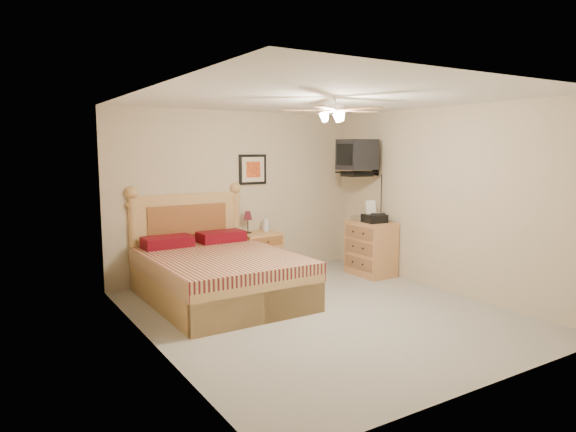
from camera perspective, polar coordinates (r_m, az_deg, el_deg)
name	(u,v)px	position (r m, az deg, el deg)	size (l,w,h in m)	color
floor	(322,313)	(6.21, 3.80, -10.71)	(4.50, 4.50, 0.00)	gray
ceiling	(324,98)	(5.93, 4.01, 12.91)	(4.00, 4.50, 0.04)	white
wall_back	(237,194)	(7.87, -5.73, 2.44)	(4.00, 0.04, 2.50)	#BDAB8B
wall_front	(490,237)	(4.34, 21.56, -2.17)	(4.00, 0.04, 2.50)	#BDAB8B
wall_left	(152,222)	(5.05, -14.85, -0.60)	(0.04, 4.50, 2.50)	#BDAB8B
wall_right	(442,200)	(7.29, 16.78, 1.75)	(0.04, 4.50, 2.50)	#BDAB8B
bed	(220,245)	(6.59, -7.60, -3.24)	(1.69, 2.22, 1.44)	tan
nightstand	(259,254)	(7.90, -3.23, -4.26)	(0.61, 0.46, 0.66)	tan
table_lamp	(248,222)	(7.82, -4.48, -0.69)	(0.18, 0.18, 0.34)	#4F101A
lotion_bottle	(266,224)	(7.92, -2.48, -0.85)	(0.10, 0.10, 0.26)	silver
framed_picture	(253,169)	(7.95, -3.95, 5.18)	(0.46, 0.04, 0.46)	black
dresser	(371,248)	(8.01, 9.21, -3.56)	(0.49, 0.71, 0.83)	#A56D46
fax_machine	(375,212)	(7.82, 9.59, 0.47)	(0.31, 0.33, 0.33)	black
magazine_lower	(357,219)	(8.08, 7.72, -0.35)	(0.20, 0.27, 0.03)	#BBAF96
magazine_upper	(358,218)	(8.10, 7.74, -0.18)	(0.18, 0.25, 0.02)	gray
wall_tv	(365,157)	(8.04, 8.51, 6.50)	(0.56, 0.46, 0.58)	black
ceiling_fan	(335,110)	(5.76, 5.19, 11.66)	(1.14, 1.14, 0.28)	white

